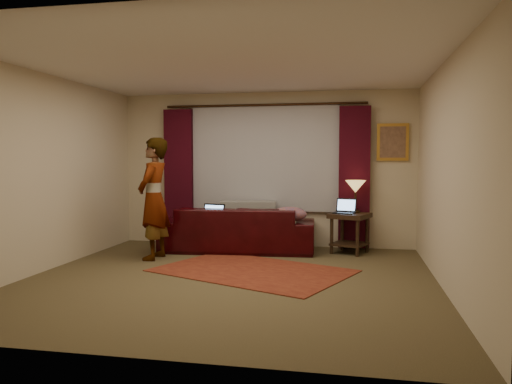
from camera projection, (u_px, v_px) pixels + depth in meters
floor at (229, 280)px, 6.14m from camera, size 5.00×5.00×0.01m
ceiling at (229, 65)px, 5.97m from camera, size 5.00×5.00×0.02m
wall_back at (265, 169)px, 8.50m from camera, size 5.00×0.02×2.60m
wall_front at (144, 184)px, 3.60m from camera, size 5.00×0.02×2.60m
wall_left at (44, 173)px, 6.53m from camera, size 0.02×5.00×2.60m
wall_right at (446, 175)px, 5.57m from camera, size 0.02×5.00×2.60m
sheer_curtain at (264, 158)px, 8.43m from camera, size 2.50×0.05×1.80m
drape_left at (179, 176)px, 8.69m from camera, size 0.50×0.14×2.30m
drape_right at (354, 177)px, 8.11m from camera, size 0.50×0.14×2.30m
curtain_rod at (264, 105)px, 8.32m from camera, size 0.04×0.04×3.40m
picture_frame at (393, 142)px, 8.04m from camera, size 0.50×0.04×0.60m
sofa at (238, 220)px, 8.02m from camera, size 2.52×1.24×0.99m
throw_blanket at (248, 188)px, 8.22m from camera, size 0.95×0.51×0.11m
clothing_pile at (289, 215)px, 7.78m from camera, size 0.56×0.44×0.23m
laptop_sofa at (210, 213)px, 7.86m from camera, size 0.42×0.45×0.26m
area_rug at (252, 271)px, 6.58m from camera, size 2.85×2.42×0.01m
end_table at (349, 233)px, 7.81m from camera, size 0.71×0.71×0.63m
tiffany_lamp at (355, 197)px, 7.85m from camera, size 0.45×0.45×0.51m
laptop_table at (344, 206)px, 7.75m from camera, size 0.40×0.42×0.23m
person at (154, 199)px, 7.33m from camera, size 0.53×0.53×1.79m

